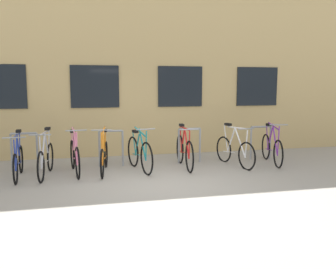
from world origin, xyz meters
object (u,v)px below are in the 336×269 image
(bicycle_purple, at_px, (272,148))
(bicycle_pink, at_px, (75,156))
(bicycle_white, at_px, (235,150))
(bicycle_orange, at_px, (104,156))
(bicycle_teal, at_px, (139,153))
(bicycle_red, at_px, (184,151))
(bicycle_silver, at_px, (46,159))
(bicycle_blue, at_px, (18,161))

(bicycle_purple, xyz_separation_m, bicycle_pink, (-4.90, -0.00, 0.00))
(bicycle_white, bearing_deg, bicycle_purple, 2.97)
(bicycle_pink, bearing_deg, bicycle_orange, -1.55)
(bicycle_teal, xyz_separation_m, bicycle_red, (1.11, 0.06, 0.00))
(bicycle_purple, distance_m, bicycle_silver, 5.52)
(bicycle_purple, relative_size, bicycle_orange, 0.99)
(bicycle_purple, distance_m, bicycle_red, 2.31)
(bicycle_white, height_order, bicycle_orange, bicycle_orange)
(bicycle_white, distance_m, bicycle_orange, 3.20)
(bicycle_teal, relative_size, bicycle_silver, 0.95)
(bicycle_purple, height_order, bicycle_silver, bicycle_purple)
(bicycle_teal, bearing_deg, bicycle_purple, 0.24)
(bicycle_teal, bearing_deg, bicycle_silver, -177.63)
(bicycle_red, bearing_deg, bicycle_blue, -177.34)
(bicycle_silver, height_order, bicycle_red, bicycle_silver)
(bicycle_blue, xyz_separation_m, bicycle_red, (3.77, 0.17, 0.04))
(bicycle_silver, bearing_deg, bicycle_pink, 9.07)
(bicycle_teal, height_order, bicycle_orange, bicycle_orange)
(bicycle_silver, height_order, bicycle_blue, bicycle_silver)
(bicycle_silver, relative_size, bicycle_orange, 1.01)
(bicycle_silver, distance_m, bicycle_blue, 0.57)
(bicycle_teal, relative_size, bicycle_red, 0.94)
(bicycle_purple, relative_size, bicycle_pink, 0.97)
(bicycle_silver, xyz_separation_m, bicycle_pink, (0.62, 0.10, 0.01))
(bicycle_teal, distance_m, bicycle_orange, 0.82)
(bicycle_pink, xyz_separation_m, bicycle_red, (2.59, 0.05, 0.01))
(bicycle_teal, bearing_deg, bicycle_orange, -179.59)
(bicycle_purple, relative_size, bicycle_red, 0.95)
(bicycle_purple, xyz_separation_m, bicycle_white, (-1.04, -0.05, -0.01))
(bicycle_orange, height_order, bicycle_blue, bicycle_orange)
(bicycle_teal, relative_size, bicycle_pink, 0.96)
(bicycle_silver, distance_m, bicycle_pink, 0.62)
(bicycle_white, relative_size, bicycle_red, 0.93)
(bicycle_white, distance_m, bicycle_silver, 4.47)
(bicycle_silver, xyz_separation_m, bicycle_red, (3.20, 0.15, 0.02))
(bicycle_blue, height_order, bicycle_red, bicycle_red)
(bicycle_blue, distance_m, bicycle_red, 3.77)
(bicycle_purple, relative_size, bicycle_white, 1.03)
(bicycle_orange, bearing_deg, bicycle_pink, 178.45)
(bicycle_white, distance_m, bicycle_teal, 2.38)
(bicycle_purple, height_order, bicycle_white, bicycle_purple)
(bicycle_purple, xyz_separation_m, bicycle_silver, (-5.52, -0.10, -0.01))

